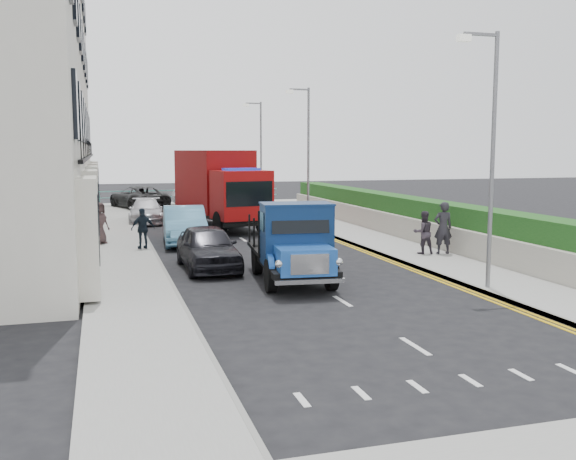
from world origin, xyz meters
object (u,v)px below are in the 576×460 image
object	(u,v)px
lamp_near	(489,146)
red_lorry	(219,187)
parked_car_front	(208,247)
lamp_far	(259,148)
lamp_mid	(306,148)
bedford_lorry	(295,248)
pedestrian_east_near	(443,228)

from	to	relation	value
lamp_near	red_lorry	xyz separation A→B (m)	(-4.36, 16.68, -1.93)
red_lorry	parked_car_front	bearing A→B (deg)	-112.08
red_lorry	lamp_near	bearing A→B (deg)	-85.23
lamp_near	lamp_far	bearing A→B (deg)	90.00
lamp_mid	bedford_lorry	size ratio (longest dim) A/B	1.36
lamp_far	red_lorry	size ratio (longest dim) A/B	0.91
parked_car_front	pedestrian_east_near	bearing A→B (deg)	-0.82
lamp_near	red_lorry	size ratio (longest dim) A/B	0.91
lamp_mid	lamp_far	world-z (taller)	same
bedford_lorry	parked_car_front	size ratio (longest dim) A/B	1.21
pedestrian_east_near	red_lorry	bearing A→B (deg)	-53.12
red_lorry	bedford_lorry	bearing A→B (deg)	-101.47
lamp_near	lamp_mid	xyz separation A→B (m)	(0.00, 16.00, 0.00)
parked_car_front	pedestrian_east_near	world-z (taller)	pedestrian_east_near
red_lorry	pedestrian_east_near	xyz separation A→B (m)	(6.21, -11.20, -0.99)
bedford_lorry	pedestrian_east_near	bearing A→B (deg)	31.66
parked_car_front	pedestrian_east_near	size ratio (longest dim) A/B	2.23
lamp_near	bedford_lorry	size ratio (longest dim) A/B	1.36
lamp_far	pedestrian_east_near	size ratio (longest dim) A/B	3.67
lamp_far	pedestrian_east_near	xyz separation A→B (m)	(1.85, -20.52, -2.92)
lamp_near	red_lorry	world-z (taller)	lamp_near
lamp_near	pedestrian_east_near	world-z (taller)	lamp_near
bedford_lorry	red_lorry	xyz separation A→B (m)	(0.40, 14.40, 0.98)
pedestrian_east_near	lamp_mid	bearing A→B (deg)	-72.16
red_lorry	lamp_far	bearing A→B (deg)	55.05
bedford_lorry	pedestrian_east_near	distance (m)	7.35
bedford_lorry	pedestrian_east_near	size ratio (longest dim) A/B	2.70
red_lorry	parked_car_front	xyz separation A→B (m)	(-2.42, -11.19, -1.34)
parked_car_front	lamp_far	bearing A→B (deg)	70.98
lamp_near	bedford_lorry	bearing A→B (deg)	154.48
bedford_lorry	lamp_near	bearing A→B (deg)	-19.72
lamp_far	lamp_mid	bearing A→B (deg)	-90.00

